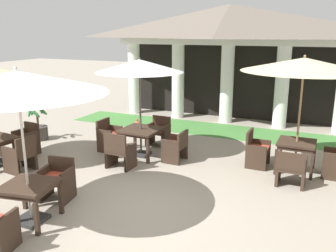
% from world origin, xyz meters
% --- Properties ---
extents(ground_plane, '(60.00, 60.00, 0.00)m').
position_xyz_m(ground_plane, '(0.00, 0.00, 0.00)').
color(ground_plane, '#9E9384').
extents(background_pavilion, '(8.97, 2.80, 4.21)m').
position_xyz_m(background_pavilion, '(0.00, 7.84, 3.19)').
color(background_pavilion, white).
rests_on(background_pavilion, ground).
extents(lawn_strip, '(10.77, 1.78, 0.01)m').
position_xyz_m(lawn_strip, '(0.00, 6.48, 0.00)').
color(lawn_strip, '#47843D').
rests_on(lawn_strip, ground).
extents(patio_table_near_foreground, '(1.04, 1.04, 0.75)m').
position_xyz_m(patio_table_near_foreground, '(-1.07, 3.10, 0.65)').
color(patio_table_near_foreground, '#38281E').
rests_on(patio_table_near_foreground, ground).
extents(patio_umbrella_near_foreground, '(2.29, 2.29, 2.66)m').
position_xyz_m(patio_umbrella_near_foreground, '(-1.07, 3.10, 2.41)').
color(patio_umbrella_near_foreground, '#2D2D2D').
rests_on(patio_umbrella_near_foreground, ground).
extents(patio_chair_near_foreground_west, '(0.51, 0.63, 0.89)m').
position_xyz_m(patio_chair_near_foreground_west, '(-2.12, 3.13, 0.42)').
color(patio_chair_near_foreground_west, '#38281E').
rests_on(patio_chair_near_foreground_west, ground).
extents(patio_chair_near_foreground_east, '(0.52, 0.62, 0.81)m').
position_xyz_m(patio_chair_near_foreground_east, '(-0.03, 3.08, 0.40)').
color(patio_chair_near_foreground_east, '#38281E').
rests_on(patio_chair_near_foreground_east, ground).
extents(patio_chair_near_foreground_north, '(0.62, 0.55, 0.84)m').
position_xyz_m(patio_chair_near_foreground_north, '(-1.05, 4.15, 0.40)').
color(patio_chair_near_foreground_north, '#38281E').
rests_on(patio_chair_near_foreground_north, ground).
extents(patio_chair_near_foreground_south, '(0.64, 0.53, 0.92)m').
position_xyz_m(patio_chair_near_foreground_south, '(-1.10, 2.05, 0.42)').
color(patio_chair_near_foreground_south, '#38281E').
rests_on(patio_chair_near_foreground_south, ground).
extents(patio_table_mid_left, '(0.98, 0.98, 0.72)m').
position_xyz_m(patio_table_mid_left, '(-1.17, -0.85, 0.61)').
color(patio_table_mid_left, '#38281E').
rests_on(patio_table_mid_left, ground).
extents(patio_umbrella_mid_left, '(2.96, 2.96, 2.76)m').
position_xyz_m(patio_umbrella_mid_left, '(-1.17, -0.85, 2.49)').
color(patio_umbrella_mid_left, '#2D2D2D').
rests_on(patio_umbrella_mid_left, ground).
extents(patio_chair_mid_left_north, '(0.68, 0.64, 0.83)m').
position_xyz_m(patio_chair_mid_left_north, '(-1.34, 0.06, 0.41)').
color(patio_chair_mid_left_north, '#38281E').
rests_on(patio_chair_mid_left_north, ground).
extents(patio_table_mid_right, '(0.86, 0.86, 0.76)m').
position_xyz_m(patio_table_mid_right, '(2.89, 3.60, 0.65)').
color(patio_table_mid_right, '#38281E').
rests_on(patio_table_mid_right, ground).
extents(patio_umbrella_mid_right, '(2.84, 2.84, 2.79)m').
position_xyz_m(patio_umbrella_mid_right, '(2.89, 3.60, 2.56)').
color(patio_umbrella_mid_right, '#2D2D2D').
rests_on(patio_umbrella_mid_right, ground).
extents(patio_chair_mid_right_west, '(0.52, 0.64, 0.91)m').
position_xyz_m(patio_chair_mid_right_west, '(1.95, 3.61, 0.41)').
color(patio_chair_mid_right_west, '#38281E').
rests_on(patio_chair_mid_right_west, ground).
extents(patio_chair_mid_right_south, '(0.60, 0.52, 0.82)m').
position_xyz_m(patio_chair_mid_right_south, '(2.88, 2.68, 0.40)').
color(patio_chair_mid_right_south, '#38281E').
rests_on(patio_chair_mid_right_south, ground).
extents(patio_chair_far_back_north, '(0.62, 0.55, 0.86)m').
position_xyz_m(patio_chair_far_back_north, '(-3.99, 1.92, 0.41)').
color(patio_chair_far_back_north, '#38281E').
rests_on(patio_chair_far_back_north, ground).
extents(patio_chair_far_back_east, '(0.62, 0.63, 0.90)m').
position_xyz_m(patio_chair_far_back_east, '(-3.14, 0.87, 0.41)').
color(patio_chair_far_back_east, '#38281E').
rests_on(patio_chair_far_back_east, ground).
extents(potted_palm_left_edge, '(0.65, 0.65, 1.23)m').
position_xyz_m(potted_palm_left_edge, '(-4.72, 3.10, 0.34)').
color(potted_palm_left_edge, '#47423D').
rests_on(potted_palm_left_edge, ground).
extents(terracotta_urn, '(0.29, 0.29, 0.41)m').
position_xyz_m(terracotta_urn, '(-2.43, 5.34, 0.17)').
color(terracotta_urn, '#9E5633').
rests_on(terracotta_urn, ground).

